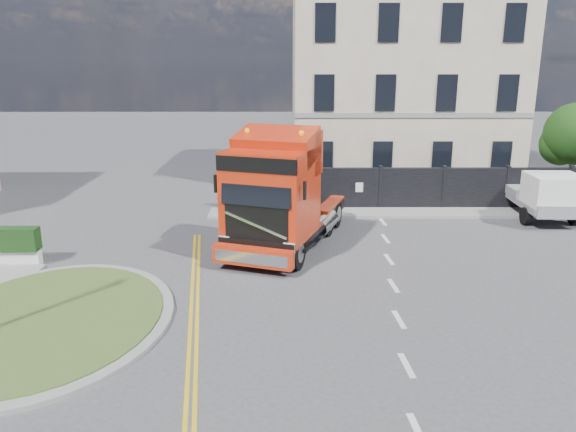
{
  "coord_description": "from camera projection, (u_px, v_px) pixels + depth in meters",
  "views": [
    {
      "loc": [
        -0.45,
        -16.9,
        6.94
      ],
      "look_at": [
        -0.39,
        1.38,
        1.8
      ],
      "focal_mm": 35.0,
      "sensor_mm": 36.0,
      "label": 1
    }
  ],
  "objects": [
    {
      "name": "tree",
      "position": [
        572.0,
        137.0,
        29.02
      ],
      "size": [
        3.2,
        3.2,
        4.8
      ],
      "color": "#382619",
      "rests_on": "ground"
    },
    {
      "name": "hoarding_fence",
      "position": [
        434.0,
        189.0,
        26.57
      ],
      "size": [
        18.8,
        0.25,
        2.0
      ],
      "color": "black",
      "rests_on": "ground"
    },
    {
      "name": "flatbed_pickup",
      "position": [
        546.0,
        195.0,
        24.59
      ],
      "size": [
        2.37,
        5.36,
        2.2
      ],
      "rotation": [
        0.0,
        0.0,
        -0.03
      ],
      "color": "gray",
      "rests_on": "ground"
    },
    {
      "name": "pavement_far",
      "position": [
        425.0,
        213.0,
        25.95
      ],
      "size": [
        20.0,
        1.6,
        0.12
      ],
      "primitive_type": "cube",
      "color": "gray",
      "rests_on": "ground"
    },
    {
      "name": "georgian_building",
      "position": [
        397.0,
        80.0,
        32.49
      ],
      "size": [
        12.3,
        10.3,
        12.8
      ],
      "color": "beige",
      "rests_on": "ground"
    },
    {
      "name": "traffic_island",
      "position": [
        45.0,
        321.0,
        15.22
      ],
      "size": [
        6.8,
        6.8,
        0.17
      ],
      "color": "gray",
      "rests_on": "ground"
    },
    {
      "name": "truck",
      "position": [
        278.0,
        199.0,
        20.48
      ],
      "size": [
        5.05,
        7.95,
        4.47
      ],
      "rotation": [
        0.0,
        0.0,
        -0.33
      ],
      "color": "black",
      "rests_on": "ground"
    },
    {
      "name": "ground",
      "position": [
        300.0,
        281.0,
        18.15
      ],
      "size": [
        120.0,
        120.0,
        0.0
      ],
      "primitive_type": "plane",
      "color": "#424244",
      "rests_on": "ground"
    }
  ]
}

